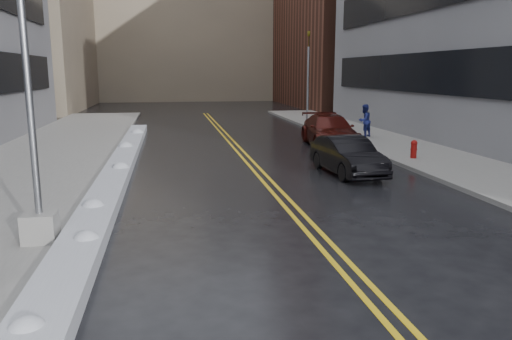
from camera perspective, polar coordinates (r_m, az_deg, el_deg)
name	(u,v)px	position (r m, az deg, el deg)	size (l,w,h in m)	color
ground	(211,275)	(9.12, -5.22, -11.89)	(160.00, 160.00, 0.00)	black
sidewalk_west	(24,172)	(19.38, -25.02, -0.25)	(5.50, 50.00, 0.15)	gray
sidewalk_east	(436,159)	(21.51, 19.89, 1.18)	(4.00, 50.00, 0.15)	gray
lane_line_left	(250,167)	(18.95, -0.66, 0.36)	(0.12, 50.00, 0.01)	gold
lane_line_right	(258,167)	(19.00, 0.23, 0.39)	(0.12, 50.00, 0.01)	gold
snow_ridge	(114,178)	(16.82, -15.89, -0.90)	(0.90, 30.00, 0.34)	silver
building_west_far	(6,13)	(54.71, -26.70, 15.76)	(14.00, 22.00, 18.00)	gray
building_far	(186,13)	(68.82, -8.03, 17.30)	(36.00, 16.00, 22.00)	gray
lamppost	(32,125)	(10.76, -24.28, 4.68)	(0.65, 0.65, 7.62)	gray
fire_hydrant	(414,148)	(20.96, 17.59, 2.39)	(0.26, 0.26, 0.73)	maroon
traffic_signal	(308,74)	(33.63, 5.96, 10.86)	(0.16, 0.20, 6.00)	gray
pedestrian_east	(364,121)	(27.20, 12.28, 5.54)	(0.83, 0.65, 1.71)	navy
car_black	(347,156)	(17.81, 10.41, 1.62)	(1.40, 4.03, 1.33)	black
car_maroon	(330,131)	(24.40, 8.40, 4.46)	(2.12, 5.20, 1.51)	#450F0B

